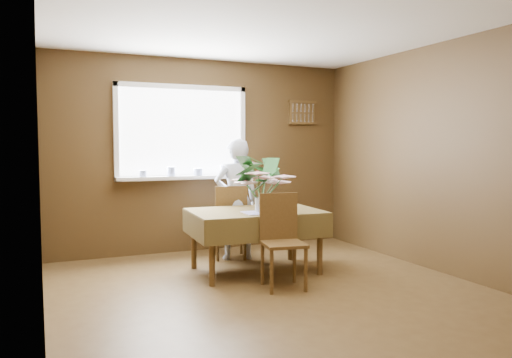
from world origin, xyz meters
name	(u,v)px	position (x,y,z in m)	size (l,w,h in m)	color
floor	(280,296)	(0.00, 0.00, 0.00)	(4.50, 4.50, 0.00)	#493319
ceiling	(281,20)	(0.00, 0.00, 2.50)	(4.50, 4.50, 0.00)	white
wall_back	(204,156)	(0.00, 2.25, 1.25)	(4.00, 4.00, 0.00)	brown
wall_front	(484,175)	(0.00, -2.25, 1.25)	(4.00, 4.00, 0.00)	brown
wall_left	(40,164)	(-2.00, 0.00, 1.25)	(4.50, 4.50, 0.00)	brown
wall_right	(448,158)	(2.00, 0.00, 1.25)	(4.50, 4.50, 0.00)	brown
window_assembly	(183,147)	(-0.29, 2.20, 1.36)	(1.72, 0.20, 1.22)	white
spoon_rack	(302,112)	(1.45, 2.22, 1.85)	(0.44, 0.05, 0.33)	brown
dining_table	(255,218)	(0.15, 0.92, 0.60)	(1.45, 1.02, 0.69)	brown
chair_far	(230,219)	(0.11, 1.59, 0.49)	(0.47, 0.47, 0.90)	brown
chair_near	(281,236)	(0.16, 0.30, 0.50)	(0.45, 0.45, 0.92)	brown
seated_woman	(236,199)	(0.18, 1.56, 0.73)	(0.54, 0.35, 1.47)	white
flower_bouquet	(261,179)	(0.15, 0.77, 1.03)	(0.62, 0.62, 0.53)	white
side_plate	(282,207)	(0.50, 0.98, 0.69)	(0.23, 0.23, 0.01)	white
table_knife	(275,211)	(0.31, 0.74, 0.69)	(0.02, 0.23, 0.00)	silver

